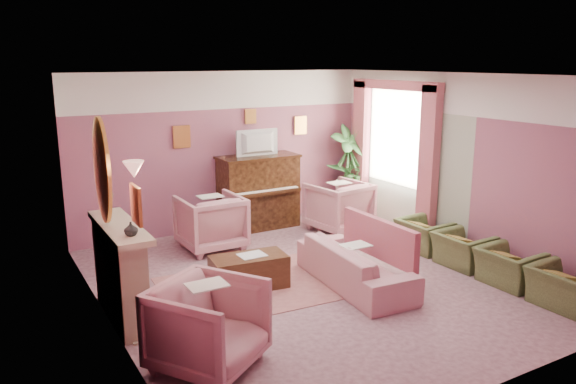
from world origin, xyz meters
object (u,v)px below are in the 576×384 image
floral_armchair_right (339,204)px  floral_armchair_front (208,321)px  coffee_table (249,272)px  side_table (349,198)px  olive_chair_d (424,230)px  olive_chair_a (565,282)px  sofa (355,257)px  piano (259,193)px  floral_armchair_left (211,219)px  olive_chair_b (509,261)px  olive_chair_c (463,244)px  television (259,141)px

floral_armchair_right → floral_armchair_front: same height
coffee_table → side_table: (3.28, 2.25, 0.12)m
floral_armchair_front → olive_chair_d: (4.33, 1.56, -0.16)m
olive_chair_a → floral_armchair_right: bearing=97.9°
floral_armchair_front → coffee_table: bearing=52.5°
side_table → sofa: bearing=-124.7°
piano → floral_armchair_left: piano is taller
floral_armchair_left → olive_chair_b: (2.92, -3.42, -0.16)m
piano → floral_armchair_right: 1.46m
piano → sofa: piano is taller
olive_chair_c → olive_chair_d: same height
piano → olive_chair_c: size_ratio=1.81×
television → olive_chair_a: 5.31m
piano → olive_chair_a: size_ratio=1.81×
floral_armchair_left → olive_chair_a: floral_armchair_left is taller
piano → side_table: size_ratio=2.00×
sofa → floral_armchair_right: floral_armchair_right is taller
floral_armchair_front → side_table: bearing=40.5°
piano → side_table: bearing=-5.2°
piano → olive_chair_d: (1.71, -2.45, -0.32)m
television → olive_chair_a: (1.71, -4.86, -1.27)m
olive_chair_c → sofa: bearing=173.2°
floral_armchair_left → olive_chair_b: floral_armchair_left is taller
piano → olive_chair_b: 4.45m
coffee_table → olive_chair_c: size_ratio=1.29×
olive_chair_a → side_table: 4.74m
side_table → floral_armchair_front: bearing=-139.5°
piano → olive_chair_a: bearing=-70.8°
olive_chair_d → side_table: (0.18, 2.28, 0.02)m
sofa → piano: bearing=88.0°
floral_armchair_left → coffee_table: bearing=-96.0°
olive_chair_b → floral_armchair_front: bearing=179.0°
floral_armchair_right → floral_armchair_front: 4.90m
side_table → olive_chair_c: bearing=-93.3°
coffee_table → side_table: bearing=34.5°
sofa → side_table: bearing=55.3°
olive_chair_a → olive_chair_c: 1.64m
floral_armchair_front → television: bearing=56.6°
sofa → olive_chair_c: bearing=-6.8°
olive_chair_a → olive_chair_b: same height
coffee_table → olive_chair_a: (3.10, -2.49, 0.11)m
piano → television: television is taller
olive_chair_b → olive_chair_a: bearing=-90.0°
floral_armchair_front → side_table: floral_armchair_front is taller
piano → coffee_table: size_ratio=1.40×
sofa → olive_chair_a: 2.60m
sofa → floral_armchair_left: size_ratio=2.02×
floral_armchair_left → side_table: size_ratio=1.40×
floral_armchair_front → piano: bearing=56.9°
coffee_table → olive_chair_a: 3.98m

